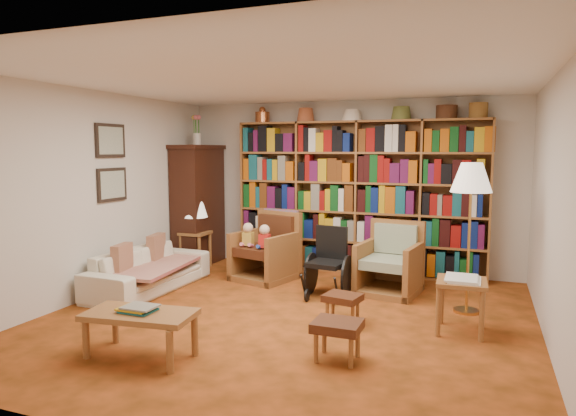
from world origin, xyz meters
The scene contains 23 objects.
floor centered at (0.00, 0.00, 0.00)m, with size 5.00×5.00×0.00m, color #B84E1C.
ceiling centered at (0.00, 0.00, 2.50)m, with size 5.00×5.00×0.00m, color white.
wall_back centered at (0.00, 2.50, 1.25)m, with size 5.00×5.00×0.00m, color silver.
wall_front centered at (0.00, -2.50, 1.25)m, with size 5.00×5.00×0.00m, color silver.
wall_left centered at (-2.50, 0.00, 1.25)m, with size 5.00×5.00×0.00m, color silver.
wall_right centered at (2.50, 0.00, 1.25)m, with size 5.00×5.00×0.00m, color silver.
bookshelf centered at (0.20, 2.33, 1.17)m, with size 3.60×0.30×2.42m.
curio_cabinet centered at (-2.25, 2.00, 0.95)m, with size 0.50×0.95×2.40m.
framed_pictures centered at (-2.48, 0.30, 1.62)m, with size 0.03×0.52×0.97m.
sofa centered at (-2.05, 0.42, 0.26)m, with size 0.71×1.81×0.53m, color beige.
sofa_throw centered at (-2.00, 0.42, 0.30)m, with size 0.75×1.40×0.04m, color beige.
cushion_left centered at (-2.18, 0.77, 0.45)m, with size 0.12×0.37×0.37m, color maroon.
cushion_right centered at (-2.18, 0.07, 0.45)m, with size 0.11×0.35×0.35m, color maroon.
side_table_lamp centered at (-2.15, 1.72, 0.41)m, with size 0.40×0.40×0.55m.
table_lamp centered at (-2.15, 1.72, 0.90)m, with size 0.38×0.38×0.52m.
armchair_leather centered at (-0.88, 1.55, 0.38)m, with size 0.93×0.94×0.94m.
armchair_sage centered at (0.84, 1.46, 0.34)m, with size 0.82×0.84×0.89m.
wheelchair centered at (0.17, 1.00, 0.39)m, with size 0.49×0.68×0.85m.
floor_lamp centered at (1.78, 0.91, 1.42)m, with size 0.44×0.44×1.65m.
side_table_papers centered at (1.74, 0.22, 0.44)m, with size 0.48×0.48×0.56m.
footstool_a centered at (0.59, 0.08, 0.25)m, with size 0.41×0.36×0.30m.
footstool_b centered at (0.79, -0.86, 0.28)m, with size 0.40×0.34×0.34m.
coffee_table centered at (-0.81, -1.40, 0.35)m, with size 0.99×0.58×0.46m.
Camera 1 is at (1.90, -4.94, 1.78)m, focal length 32.00 mm.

